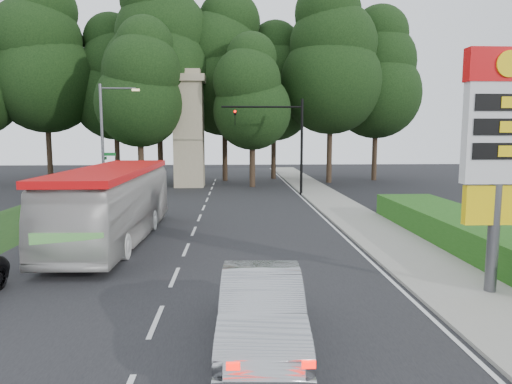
{
  "coord_description": "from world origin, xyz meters",
  "views": [
    {
      "loc": [
        1.93,
        -10.22,
        4.54
      ],
      "look_at": [
        2.82,
        8.39,
        2.2
      ],
      "focal_mm": 32.0,
      "sensor_mm": 36.0,
      "label": 1
    }
  ],
  "objects_px": {
    "streetlight_signs": "(105,136)",
    "sedan_silver": "(262,310)",
    "gas_station_pylon": "(500,138)",
    "traffic_signal_mast": "(284,133)",
    "monument": "(189,128)",
    "transit_bus": "(114,205)"
  },
  "relations": [
    {
      "from": "streetlight_signs",
      "to": "sedan_silver",
      "type": "height_order",
      "value": "streetlight_signs"
    },
    {
      "from": "gas_station_pylon",
      "to": "traffic_signal_mast",
      "type": "bearing_deg",
      "value": 99.09
    },
    {
      "from": "streetlight_signs",
      "to": "sedan_silver",
      "type": "xyz_separation_m",
      "value": [
        9.49,
        -22.88,
        -3.62
      ]
    },
    {
      "from": "traffic_signal_mast",
      "to": "sedan_silver",
      "type": "bearing_deg",
      "value": -97.29
    },
    {
      "from": "traffic_signal_mast",
      "to": "monument",
      "type": "xyz_separation_m",
      "value": [
        -7.68,
        6.0,
        0.43
      ]
    },
    {
      "from": "traffic_signal_mast",
      "to": "monument",
      "type": "height_order",
      "value": "monument"
    },
    {
      "from": "gas_station_pylon",
      "to": "sedan_silver",
      "type": "distance_m",
      "value": 8.14
    },
    {
      "from": "transit_bus",
      "to": "sedan_silver",
      "type": "distance_m",
      "value": 11.64
    },
    {
      "from": "transit_bus",
      "to": "sedan_silver",
      "type": "relative_size",
      "value": 2.29
    },
    {
      "from": "gas_station_pylon",
      "to": "sedan_silver",
      "type": "xyz_separation_m",
      "value": [
        -6.7,
        -2.86,
        -3.63
      ]
    },
    {
      "from": "transit_bus",
      "to": "sedan_silver",
      "type": "height_order",
      "value": "transit_bus"
    },
    {
      "from": "streetlight_signs",
      "to": "monument",
      "type": "relative_size",
      "value": 0.8
    },
    {
      "from": "monument",
      "to": "sedan_silver",
      "type": "height_order",
      "value": "monument"
    },
    {
      "from": "traffic_signal_mast",
      "to": "sedan_silver",
      "type": "relative_size",
      "value": 1.45
    },
    {
      "from": "monument",
      "to": "sedan_silver",
      "type": "distance_m",
      "value": 31.49
    },
    {
      "from": "streetlight_signs",
      "to": "monument",
      "type": "distance_m",
      "value": 9.44
    },
    {
      "from": "traffic_signal_mast",
      "to": "monument",
      "type": "distance_m",
      "value": 9.76
    },
    {
      "from": "gas_station_pylon",
      "to": "monument",
      "type": "relative_size",
      "value": 0.68
    },
    {
      "from": "sedan_silver",
      "to": "streetlight_signs",
      "type": "bearing_deg",
      "value": 114.77
    },
    {
      "from": "transit_bus",
      "to": "sedan_silver",
      "type": "xyz_separation_m",
      "value": [
        5.7,
        -10.12,
        -0.77
      ]
    },
    {
      "from": "gas_station_pylon",
      "to": "streetlight_signs",
      "type": "distance_m",
      "value": 25.74
    },
    {
      "from": "transit_bus",
      "to": "gas_station_pylon",
      "type": "bearing_deg",
      "value": -29.32
    }
  ]
}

